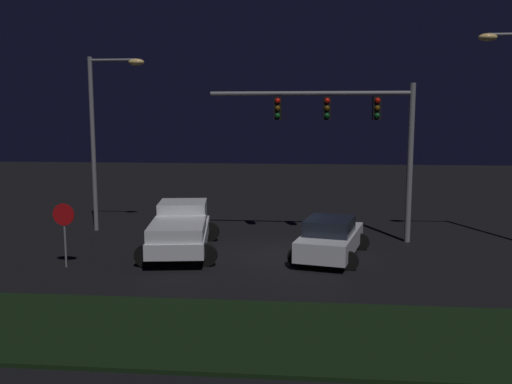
# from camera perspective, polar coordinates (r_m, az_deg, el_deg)

# --- Properties ---
(ground_plane) EXTENTS (80.00, 80.00, 0.00)m
(ground_plane) POSITION_cam_1_polar(r_m,az_deg,el_deg) (20.72, 2.61, -6.57)
(ground_plane) COLOR black
(grass_median) EXTENTS (21.82, 4.36, 0.10)m
(grass_median) POSITION_cam_1_polar(r_m,az_deg,el_deg) (13.42, 0.95, -14.54)
(grass_median) COLOR black
(grass_median) RESTS_ON ground_plane
(pickup_truck) EXTENTS (3.39, 5.63, 1.80)m
(pickup_truck) POSITION_cam_1_polar(r_m,az_deg,el_deg) (21.16, -7.83, -3.56)
(pickup_truck) COLOR silver
(pickup_truck) RESTS_ON ground_plane
(car_sedan) EXTENTS (3.10, 4.69, 1.51)m
(car_sedan) POSITION_cam_1_polar(r_m,az_deg,el_deg) (20.33, 7.75, -4.78)
(car_sedan) COLOR silver
(car_sedan) RESTS_ON ground_plane
(traffic_signal_gantry) EXTENTS (8.32, 0.56, 6.50)m
(traffic_signal_gantry) POSITION_cam_1_polar(r_m,az_deg,el_deg) (22.78, 9.80, 7.09)
(traffic_signal_gantry) COLOR slate
(traffic_signal_gantry) RESTS_ON ground_plane
(street_lamp_left) EXTENTS (2.55, 0.44, 7.76)m
(street_lamp_left) POSITION_cam_1_polar(r_m,az_deg,el_deg) (25.46, -15.60, 7.03)
(street_lamp_left) COLOR slate
(street_lamp_left) RESTS_ON ground_plane
(stop_sign) EXTENTS (0.76, 0.08, 2.23)m
(stop_sign) POSITION_cam_1_polar(r_m,az_deg,el_deg) (19.84, -19.37, -3.04)
(stop_sign) COLOR slate
(stop_sign) RESTS_ON ground_plane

